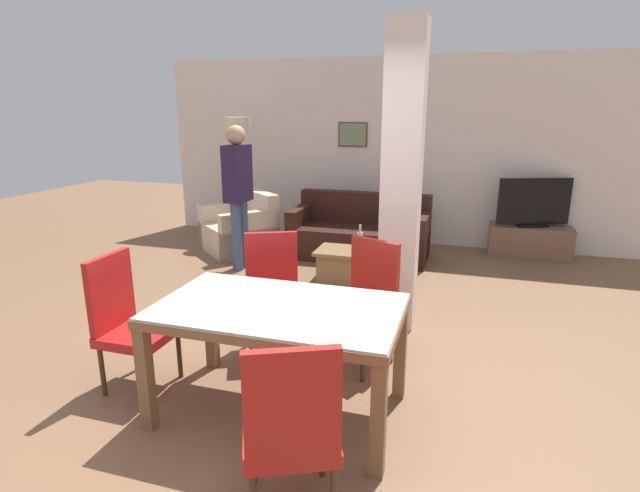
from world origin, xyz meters
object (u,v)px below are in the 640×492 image
Objects in this scene: armchair at (241,231)px; bottle at (360,240)px; dining_chair_head_left at (128,319)px; dining_chair_far_right at (365,300)px; floor_lamp at (238,136)px; tv_stand at (530,241)px; tv_screen at (534,203)px; dining_table at (279,328)px; standing_person at (238,187)px; dining_chair_near_right at (291,427)px; coffee_table at (350,265)px; sofa at (360,235)px; dining_chair_far_left at (273,290)px.

bottle is (1.90, -0.78, 0.21)m from armchair.
dining_chair_far_right is (1.55, 0.86, 0.00)m from dining_chair_head_left.
floor_lamp is (-2.65, 3.31, 1.05)m from dining_chair_far_right.
dining_chair_far_right is at bearing -113.65° from tv_stand.
dining_table is at bearing 46.13° from tv_screen.
standing_person reaches higher than armchair.
dining_chair_near_right reaches higher than coffee_table.
floor_lamp reaches higher than armchair.
coffee_table is (1.81, -0.84, -0.09)m from armchair.
dining_chair_near_right is 5.50m from tv_stand.
dining_chair_head_left is 0.54× the size of sofa.
dining_table is at bearing -113.78° from tv_stand.
dining_chair_far_left is 1.88m from coffee_table.
armchair is 1.58× the size of coffee_table.
sofa reaches higher than bottle.
dining_chair_head_left is 0.92× the size of tv_stand.
dining_chair_near_right is 3.32× the size of bottle.
floor_lamp is at bearing -165.23° from dining_chair_head_left.
tv_stand is at bearing -89.33° from dining_chair_far_right.
floor_lamp is at bearing -16.57° from tv_screen.
armchair is at bearing 8.14° from sofa.
dining_chair_far_left is 2.93m from sofa.
armchair is 0.68× the size of floor_lamp.
dining_chair_far_right is 0.78× the size of armchair.
dining_chair_far_left is 0.55× the size of standing_person.
sofa is (-0.68, 2.90, -0.23)m from dining_chair_far_right.
dining_chair_far_right is 0.92× the size of tv_stand.
dining_chair_near_right is at bearing -82.70° from bottle.
dining_chair_far_right is (0.39, 0.86, -0.08)m from dining_table.
dining_chair_far_left is at bearing 36.77° from tv_screen.
armchair is (-0.80, 3.52, -0.23)m from dining_chair_head_left.
tv_stand is (3.12, 4.43, -0.31)m from dining_chair_head_left.
dining_chair_far_left is at bearing 137.36° from dining_chair_head_left.
tv_stand is (2.02, 1.69, -0.29)m from bottle.
dining_chair_head_left is 1.00× the size of dining_chair_far_right.
armchair is 1.11m from standing_person.
floor_lamp reaches higher than tv_stand.
armchair is at bearing -7.07° from tv_screen.
dining_chair_head_left and dining_chair_near_right have the same top height.
dining_chair_far_right is 2.99m from sofa.
standing_person is (-1.33, -0.98, 0.75)m from sofa.
sofa is at bearing -163.45° from tv_stand.
dining_table is 4.84m from floor_lamp.
dining_chair_near_right is 3.61m from bottle.
standing_person is at bearing 176.23° from coffee_table.
standing_person is at bearing 178.48° from bottle.
sofa is at bearing 94.45° from dining_table.
dining_chair_near_right is 1.70m from dining_chair_far_right.
dining_table is at bearing 90.00° from dining_chair_head_left.
sofa reaches higher than dining_table.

